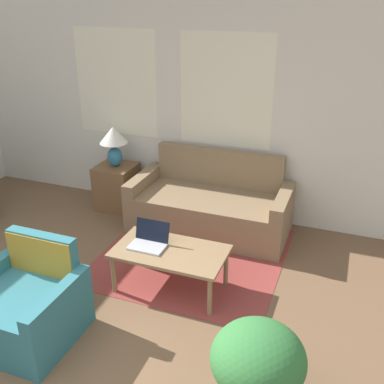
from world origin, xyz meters
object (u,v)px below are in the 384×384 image
(couch, at_px, (211,207))
(coffee_table, at_px, (170,254))
(armchair, at_px, (27,307))
(potted_plant, at_px, (258,362))
(table_lamp, at_px, (114,141))
(cup_navy, at_px, (145,230))
(laptop, at_px, (149,241))

(couch, height_order, coffee_table, couch)
(armchair, bearing_deg, coffee_table, 48.94)
(potted_plant, bearing_deg, couch, 115.31)
(table_lamp, xyz_separation_m, cup_navy, (1.00, -1.20, -0.44))
(couch, relative_size, armchair, 2.19)
(table_lamp, relative_size, coffee_table, 0.49)
(laptop, height_order, potted_plant, potted_plant)
(armchair, relative_size, cup_navy, 8.22)
(armchair, bearing_deg, couch, 69.77)
(couch, bearing_deg, coffee_table, -89.02)
(armchair, bearing_deg, table_lamp, 101.72)
(table_lamp, distance_m, potted_plant, 3.44)
(coffee_table, height_order, laptop, laptop)
(couch, xyz_separation_m, coffee_table, (0.02, -1.27, 0.10))
(coffee_table, bearing_deg, potted_plant, -43.97)
(armchair, distance_m, cup_navy, 1.28)
(armchair, relative_size, table_lamp, 1.64)
(laptop, bearing_deg, coffee_table, -2.22)
(couch, relative_size, table_lamp, 3.59)
(armchair, height_order, cup_navy, armchair)
(potted_plant, bearing_deg, laptop, 141.05)
(table_lamp, distance_m, cup_navy, 1.62)
(table_lamp, xyz_separation_m, laptop, (1.12, -1.37, -0.44))
(couch, distance_m, potted_plant, 2.55)
(armchair, xyz_separation_m, table_lamp, (-0.49, 2.35, 0.65))
(couch, bearing_deg, potted_plant, -64.69)
(potted_plant, bearing_deg, table_lamp, 135.02)
(cup_navy, distance_m, potted_plant, 1.85)
(couch, height_order, armchair, couch)
(coffee_table, distance_m, cup_navy, 0.39)
(coffee_table, bearing_deg, table_lamp, 134.24)
(laptop, bearing_deg, armchair, -122.77)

